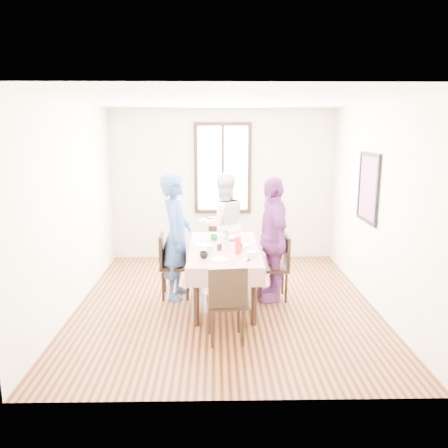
% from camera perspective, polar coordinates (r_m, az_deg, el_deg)
% --- Properties ---
extents(ground, '(4.50, 4.50, 0.00)m').
position_cam_1_polar(ground, '(6.24, 0.18, -10.04)').
color(ground, '#321807').
rests_on(ground, ground).
extents(back_wall, '(4.00, 0.00, 4.00)m').
position_cam_1_polar(back_wall, '(8.09, -0.17, 5.00)').
color(back_wall, beige).
rests_on(back_wall, ground).
extents(right_wall, '(0.00, 4.50, 4.50)m').
position_cam_1_polar(right_wall, '(6.24, 18.90, 2.21)').
color(right_wall, beige).
rests_on(right_wall, ground).
extents(window_frame, '(1.02, 0.06, 1.62)m').
position_cam_1_polar(window_frame, '(8.04, -0.16, 7.11)').
color(window_frame, black).
rests_on(window_frame, back_wall).
extents(window_pane, '(0.90, 0.02, 1.50)m').
position_cam_1_polar(window_pane, '(8.05, -0.17, 7.11)').
color(window_pane, white).
rests_on(window_pane, back_wall).
extents(art_poster, '(0.04, 0.76, 0.96)m').
position_cam_1_polar(art_poster, '(6.48, 17.97, 4.41)').
color(art_poster, red).
rests_on(art_poster, right_wall).
extents(dining_table, '(0.82, 1.74, 0.75)m').
position_cam_1_polar(dining_table, '(6.21, -0.01, -6.46)').
color(dining_table, black).
rests_on(dining_table, ground).
extents(tablecloth, '(0.94, 1.86, 0.01)m').
position_cam_1_polar(tablecloth, '(6.10, -0.01, -3.06)').
color(tablecloth, '#5A000B').
rests_on(tablecloth, dining_table).
extents(chair_left, '(0.43, 0.43, 0.91)m').
position_cam_1_polar(chair_left, '(6.36, -6.21, -5.30)').
color(chair_left, black).
rests_on(chair_left, ground).
extents(chair_right, '(0.42, 0.42, 0.91)m').
position_cam_1_polar(chair_right, '(6.29, 6.23, -5.53)').
color(chair_right, black).
rests_on(chair_right, ground).
extents(chair_far, '(0.47, 0.47, 0.91)m').
position_cam_1_polar(chair_far, '(7.33, -0.18, -2.88)').
color(chair_far, black).
rests_on(chair_far, ground).
extents(chair_near, '(0.46, 0.46, 0.91)m').
position_cam_1_polar(chair_near, '(5.06, 0.25, -9.93)').
color(chair_near, black).
rests_on(chair_near, ground).
extents(person_left, '(0.49, 0.68, 1.75)m').
position_cam_1_polar(person_left, '(6.25, -6.13, -1.61)').
color(person_left, '#314F8E').
rests_on(person_left, ground).
extents(person_far, '(0.97, 0.86, 1.66)m').
position_cam_1_polar(person_far, '(7.22, -0.18, -0.04)').
color(person_far, silver).
rests_on(person_far, ground).
extents(person_right, '(0.54, 1.05, 1.72)m').
position_cam_1_polar(person_right, '(6.17, 6.15, -1.94)').
color(person_right, '#75327F').
rests_on(person_right, ground).
extents(mug_black, '(0.13, 0.13, 0.09)m').
position_cam_1_polar(mug_black, '(5.59, -2.59, -3.98)').
color(mug_black, black).
rests_on(mug_black, tablecloth).
extents(mug_flag, '(0.13, 0.13, 0.08)m').
position_cam_1_polar(mug_flag, '(6.00, 2.08, -2.86)').
color(mug_flag, red).
rests_on(mug_flag, tablecloth).
extents(mug_green, '(0.14, 0.14, 0.08)m').
position_cam_1_polar(mug_green, '(6.47, -1.29, -1.73)').
color(mug_green, '#0C7226').
rests_on(mug_green, tablecloth).
extents(serving_bowl, '(0.30, 0.30, 0.06)m').
position_cam_1_polar(serving_bowl, '(6.49, 0.94, -1.81)').
color(serving_bowl, white).
rests_on(serving_bowl, tablecloth).
extents(juice_carton, '(0.07, 0.07, 0.23)m').
position_cam_1_polar(juice_carton, '(5.78, 1.78, -2.71)').
color(juice_carton, red).
rests_on(juice_carton, tablecloth).
extents(butter_tub, '(0.14, 0.14, 0.07)m').
position_cam_1_polar(butter_tub, '(5.61, 3.62, -4.02)').
color(butter_tub, white).
rests_on(butter_tub, tablecloth).
extents(jam_jar, '(0.07, 0.07, 0.09)m').
position_cam_1_polar(jam_jar, '(5.95, -0.60, -2.92)').
color(jam_jar, black).
rests_on(jam_jar, tablecloth).
extents(drinking_glass, '(0.08, 0.08, 0.11)m').
position_cam_1_polar(drinking_glass, '(5.83, -1.85, -3.18)').
color(drinking_glass, silver).
rests_on(drinking_glass, tablecloth).
extents(smartphone, '(0.07, 0.14, 0.01)m').
position_cam_1_polar(smartphone, '(5.54, 2.96, -4.55)').
color(smartphone, black).
rests_on(smartphone, tablecloth).
extents(flower_vase, '(0.06, 0.06, 0.12)m').
position_cam_1_polar(flower_vase, '(6.17, 0.31, -2.23)').
color(flower_vase, silver).
rests_on(flower_vase, tablecloth).
extents(plate_left, '(0.20, 0.20, 0.01)m').
position_cam_1_polar(plate_left, '(6.21, -2.80, -2.68)').
color(plate_left, white).
rests_on(plate_left, tablecloth).
extents(plate_right, '(0.20, 0.20, 0.01)m').
position_cam_1_polar(plate_right, '(6.21, 2.36, -2.68)').
color(plate_right, white).
rests_on(plate_right, tablecloth).
extents(plate_far, '(0.20, 0.20, 0.01)m').
position_cam_1_polar(plate_far, '(6.77, -0.08, -1.42)').
color(plate_far, white).
rests_on(plate_far, tablecloth).
extents(plate_near, '(0.20, 0.20, 0.01)m').
position_cam_1_polar(plate_near, '(5.53, -0.52, -4.54)').
color(plate_near, white).
rests_on(plate_near, tablecloth).
extents(butter_lid, '(0.12, 0.12, 0.01)m').
position_cam_1_polar(butter_lid, '(5.60, 3.62, -3.63)').
color(butter_lid, blue).
rests_on(butter_lid, butter_tub).
extents(flower_bunch, '(0.09, 0.09, 0.10)m').
position_cam_1_polar(flower_bunch, '(6.14, 0.32, -1.22)').
color(flower_bunch, yellow).
rests_on(flower_bunch, flower_vase).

